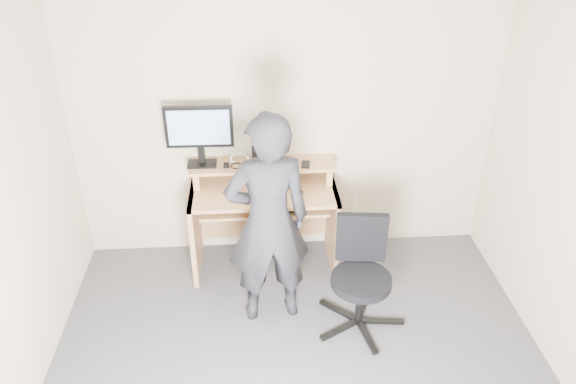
{
  "coord_description": "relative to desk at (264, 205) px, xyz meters",
  "views": [
    {
      "loc": [
        -0.27,
        -2.5,
        3.04
      ],
      "look_at": [
        -0.03,
        1.05,
        0.95
      ],
      "focal_mm": 35.0,
      "sensor_mm": 36.0,
      "label": 1
    }
  ],
  "objects": [
    {
      "name": "travel_mug",
      "position": [
        0.16,
        0.04,
        0.46
      ],
      "size": [
        0.1,
        0.1,
        0.19
      ],
      "primitive_type": "cylinder",
      "rotation": [
        0.0,
        0.0,
        -0.23
      ],
      "color": "silver",
      "rests_on": "desk"
    },
    {
      "name": "back_wall",
      "position": [
        0.2,
        0.22,
        0.7
      ],
      "size": [
        3.5,
        0.02,
        2.5
      ],
      "primitive_type": "cube",
      "color": "beige",
      "rests_on": "ground"
    },
    {
      "name": "headphones",
      "position": [
        -0.19,
        0.15,
        0.37
      ],
      "size": [
        0.19,
        0.19,
        0.06
      ],
      "primitive_type": "torus",
      "rotation": [
        0.26,
        0.0,
        0.28
      ],
      "color": "silver",
      "rests_on": "desk"
    },
    {
      "name": "person",
      "position": [
        0.01,
        -0.7,
        0.29
      ],
      "size": [
        0.67,
        0.49,
        1.68
      ],
      "primitive_type": "imported",
      "rotation": [
        0.0,
        0.0,
        3.29
      ],
      "color": "black",
      "rests_on": "ground"
    },
    {
      "name": "charger",
      "position": [
        -0.29,
        0.02,
        0.38
      ],
      "size": [
        0.05,
        0.04,
        0.03
      ],
      "primitive_type": "cube",
      "rotation": [
        0.0,
        0.0,
        0.02
      ],
      "color": "black",
      "rests_on": "desk"
    },
    {
      "name": "ceiling",
      "position": [
        0.2,
        -1.53,
        1.95
      ],
      "size": [
        3.5,
        3.5,
        0.02
      ],
      "primitive_type": "cube",
      "color": "white",
      "rests_on": "back_wall"
    },
    {
      "name": "keyboard",
      "position": [
        0.05,
        -0.17,
        0.12
      ],
      "size": [
        0.49,
        0.27,
        0.03
      ],
      "primitive_type": "cube",
      "rotation": [
        0.0,
        0.0,
        -0.2
      ],
      "color": "black",
      "rests_on": "desk"
    },
    {
      "name": "desk",
      "position": [
        0.0,
        0.0,
        0.0
      ],
      "size": [
        1.2,
        0.6,
        0.91
      ],
      "color": "tan",
      "rests_on": "ground"
    },
    {
      "name": "smartphone",
      "position": [
        0.35,
        0.02,
        0.37
      ],
      "size": [
        0.09,
        0.14,
        0.01
      ],
      "primitive_type": "cube",
      "rotation": [
        0.0,
        0.0,
        -0.14
      ],
      "color": "black",
      "rests_on": "desk"
    },
    {
      "name": "external_drive",
      "position": [
        -0.05,
        0.1,
        0.46
      ],
      "size": [
        0.08,
        0.13,
        0.2
      ],
      "primitive_type": "cube",
      "rotation": [
        0.0,
        0.0,
        -0.06
      ],
      "color": "black",
      "rests_on": "desk"
    },
    {
      "name": "office_chair",
      "position": [
        0.69,
        -0.82,
        -0.09
      ],
      "size": [
        0.66,
        0.67,
        0.85
      ],
      "rotation": [
        0.0,
        0.0,
        -0.11
      ],
      "color": "black",
      "rests_on": "ground"
    },
    {
      "name": "mouse",
      "position": [
        0.27,
        -0.18,
        0.22
      ],
      "size": [
        0.11,
        0.09,
        0.04
      ],
      "primitive_type": "ellipsoid",
      "rotation": [
        0.0,
        0.0,
        0.34
      ],
      "color": "black",
      "rests_on": "desk"
    },
    {
      "name": "monitor",
      "position": [
        -0.49,
        0.08,
        0.67
      ],
      "size": [
        0.54,
        0.15,
        0.51
      ],
      "rotation": [
        0.0,
        0.0,
        -0.02
      ],
      "color": "black",
      "rests_on": "desk"
    }
  ]
}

